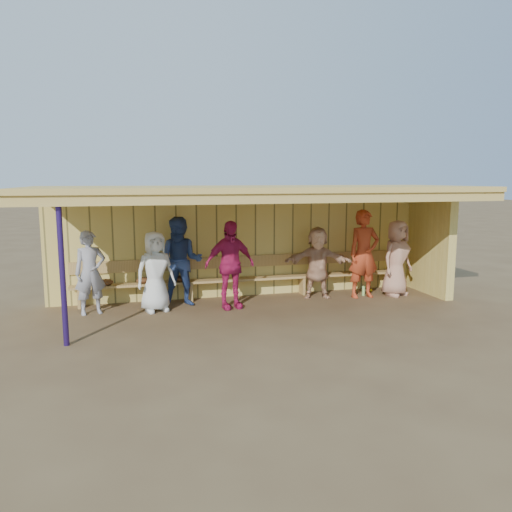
{
  "coord_description": "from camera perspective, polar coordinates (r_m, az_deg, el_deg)",
  "views": [
    {
      "loc": [
        -2.59,
        -9.61,
        2.65
      ],
      "look_at": [
        0.0,
        0.35,
        1.05
      ],
      "focal_mm": 35.0,
      "sensor_mm": 36.0,
      "label": 1
    }
  ],
  "objects": [
    {
      "name": "player_g",
      "position": [
        11.39,
        12.23,
        0.23
      ],
      "size": [
        0.73,
        0.49,
        1.97
      ],
      "primitive_type": "imported",
      "rotation": [
        0.0,
        0.0,
        0.02
      ],
      "color": "#B13B1C",
      "rests_on": "ground"
    },
    {
      "name": "bench",
      "position": [
        11.23,
        -0.98,
        -2.05
      ],
      "size": [
        7.6,
        0.34,
        0.93
      ],
      "color": "tan",
      "rests_on": "ground"
    },
    {
      "name": "dugout_structure",
      "position": [
        10.76,
        1.56,
        3.74
      ],
      "size": [
        8.8,
        3.2,
        2.5
      ],
      "color": "#DFC45F",
      "rests_on": "ground"
    },
    {
      "name": "player_f",
      "position": [
        11.2,
        7.04,
        -0.74
      ],
      "size": [
        1.55,
        0.84,
        1.6
      ],
      "primitive_type": "imported",
      "rotation": [
        0.0,
        0.0,
        -0.26
      ],
      "color": "tan",
      "rests_on": "ground"
    },
    {
      "name": "dugout_equipment",
      "position": [
        10.89,
        -7.18,
        -2.67
      ],
      "size": [
        6.8,
        0.62,
        0.8
      ],
      "color": "orange",
      "rests_on": "ground"
    },
    {
      "name": "ground",
      "position": [
        10.3,
        0.49,
        -6.07
      ],
      "size": [
        90.0,
        90.0,
        0.0
      ],
      "primitive_type": "plane",
      "color": "brown",
      "rests_on": "ground"
    },
    {
      "name": "player_c",
      "position": [
        10.52,
        -8.56,
        -0.64
      ],
      "size": [
        1.06,
        0.92,
        1.87
      ],
      "primitive_type": "imported",
      "rotation": [
        0.0,
        0.0,
        -0.26
      ],
      "color": "navy",
      "rests_on": "ground"
    },
    {
      "name": "player_d",
      "position": [
        10.21,
        -3.02,
        -1.01
      ],
      "size": [
        1.12,
        0.62,
        1.81
      ],
      "primitive_type": "imported",
      "rotation": [
        0.0,
        0.0,
        0.18
      ],
      "color": "#BA1D55",
      "rests_on": "ground"
    },
    {
      "name": "player_h",
      "position": [
        11.76,
        15.78,
        -0.24
      ],
      "size": [
        0.99,
        0.83,
        1.72
      ],
      "primitive_type": "imported",
      "rotation": [
        0.0,
        0.0,
        0.39
      ],
      "color": "tan",
      "rests_on": "ground"
    },
    {
      "name": "player_b",
      "position": [
        10.17,
        -11.43,
        -1.75
      ],
      "size": [
        0.91,
        0.72,
        1.62
      ],
      "primitive_type": "imported",
      "rotation": [
        0.0,
        0.0,
        0.29
      ],
      "color": "silver",
      "rests_on": "ground"
    },
    {
      "name": "player_a",
      "position": [
        10.29,
        -18.41,
        -1.82
      ],
      "size": [
        0.69,
        0.54,
        1.66
      ],
      "primitive_type": "imported",
      "rotation": [
        0.0,
        0.0,
        0.27
      ],
      "color": "gray",
      "rests_on": "ground"
    }
  ]
}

